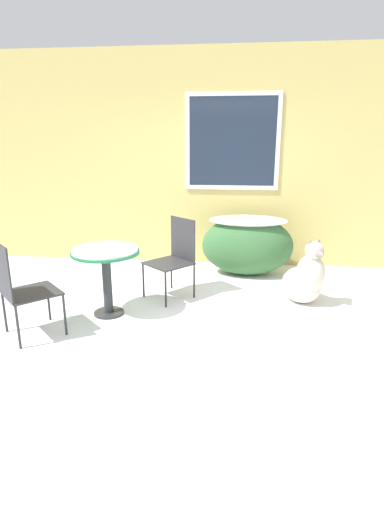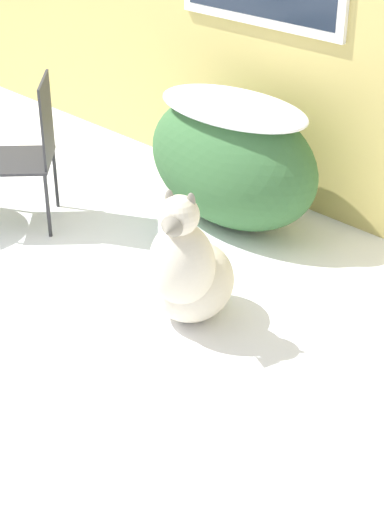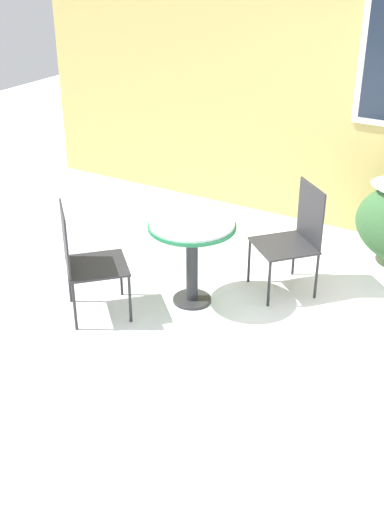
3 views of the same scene
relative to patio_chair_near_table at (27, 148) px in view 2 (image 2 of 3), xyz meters
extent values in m
ellipsoid|color=#386638|center=(0.90, 0.92, -0.09)|extent=(1.28, 0.72, 0.84)
ellipsoid|color=white|center=(0.90, 0.92, 0.27)|extent=(1.09, 0.61, 0.12)
cube|color=#2D2D30|center=(-0.06, -0.07, -0.08)|extent=(0.67, 0.67, 0.02)
cube|color=#2D2D30|center=(0.09, 0.10, 0.19)|extent=(0.34, 0.30, 0.51)
cylinder|color=#2D2D30|center=(-0.08, 0.24, -0.30)|extent=(0.02, 0.02, 0.42)
cylinder|color=#2D2D30|center=(0.25, -0.05, -0.30)|extent=(0.02, 0.02, 0.42)
ellipsoid|color=beige|center=(1.52, -0.03, -0.30)|extent=(0.61, 0.64, 0.42)
ellipsoid|color=beige|center=(1.59, -0.17, -0.12)|extent=(0.44, 0.42, 0.46)
sphere|color=beige|center=(1.60, -0.20, 0.17)|extent=(0.20, 0.20, 0.20)
cone|color=gray|center=(1.66, -0.32, 0.15)|extent=(0.13, 0.12, 0.11)
ellipsoid|color=gray|center=(1.55, -0.21, 0.24)|extent=(0.05, 0.04, 0.09)
ellipsoid|color=gray|center=(1.65, -0.16, 0.24)|extent=(0.05, 0.04, 0.09)
ellipsoid|color=beige|center=(1.42, 0.18, -0.42)|extent=(0.18, 0.25, 0.08)
camera|label=1|loc=(0.72, -4.59, 1.32)|focal=28.00mm
camera|label=2|loc=(4.05, -2.49, 1.83)|focal=55.00mm
camera|label=3|loc=(1.74, -4.69, 2.37)|focal=45.00mm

